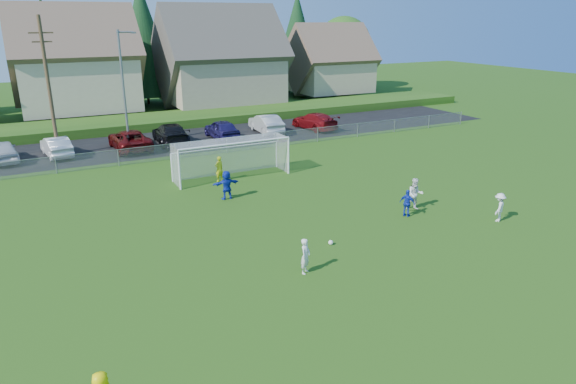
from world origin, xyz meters
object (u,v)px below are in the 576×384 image
player_blue_b (227,185)px  car_b (56,146)px  soccer_ball (331,242)px  player_white_b (415,194)px  player_white_c (499,207)px  car_c (130,140)px  player_white_a (305,256)px  car_g (314,121)px  goalkeeper (219,169)px  car_a (3,151)px  player_blue_a (407,203)px  car_f (266,124)px  car_d (171,134)px  car_e (222,129)px  soccer_goal (230,152)px

player_blue_b → car_b: 16.69m
soccer_ball → player_white_b: size_ratio=0.13×
player_white_c → car_c: size_ratio=0.27×
player_blue_b → player_white_a: bearing=88.3°
player_white_a → car_b: player_white_a is taller
player_white_a → car_g: 28.20m
soccer_ball → car_c: car_c is taller
player_white_a → goalkeeper: (1.16, 13.18, 0.07)m
player_white_b → car_a: size_ratio=0.38×
car_c → car_g: size_ratio=1.07×
player_blue_a → car_a: bearing=12.0°
player_blue_b → car_f: (9.48, 15.06, -0.02)m
car_d → car_f: 8.72m
player_white_c → car_g: car_g is taller
player_white_c → car_g: (3.04, 23.83, 0.02)m
goalkeeper → car_g: goalkeeper is taller
soccer_ball → car_d: (-1.18, 22.81, 0.71)m
player_blue_a → car_a: 28.58m
car_b → car_d: bearing=172.8°
player_white_b → player_white_a: bearing=-129.9°
car_c → car_g: bearing=178.9°
car_d → goalkeeper: bearing=93.8°
goalkeeper → car_a: (-12.12, 11.46, -0.04)m
soccer_ball → car_e: car_e is taller
car_c → car_d: bearing=-172.9°
player_white_c → player_blue_a: size_ratio=1.03×
player_white_b → car_g: 21.35m
player_blue_b → car_c: player_blue_b is taller
player_white_b → goalkeeper: size_ratio=1.07×
player_blue_a → car_b: size_ratio=0.32×
soccer_ball → player_white_c: size_ratio=0.15×
player_white_b → goalkeeper: bearing=156.0°
car_b → car_a: bearing=-8.1°
player_blue_a → car_e: size_ratio=0.30×
goalkeeper → car_d: bearing=-107.1°
player_white_c → car_e: bearing=-104.1°
car_e → car_g: (8.94, -0.29, -0.05)m
player_blue_a → car_f: (2.16, 21.91, 0.10)m
car_a → soccer_goal: 17.08m
player_blue_a → player_blue_b: size_ratio=0.86×
car_e → car_g: bearing=178.4°
player_blue_a → car_c: 23.34m
player_white_c → car_a: bearing=-75.1°
goalkeeper → car_f: bearing=-143.6°
car_e → soccer_goal: size_ratio=0.64×
soccer_ball → player_white_c: player_white_c is taller
car_e → car_g: 8.94m
player_white_a → car_e: car_e is taller
soccer_ball → car_d: 22.86m
car_e → car_g: size_ratio=0.90×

